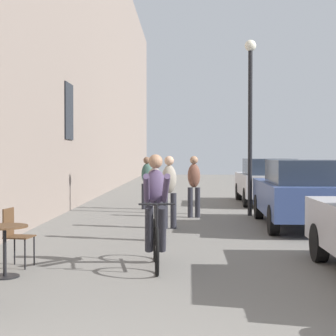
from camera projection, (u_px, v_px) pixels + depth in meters
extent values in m
cube|color=gray|center=(64.00, 12.00, 16.83)|extent=(0.50, 68.00, 12.24)
cube|color=black|center=(69.00, 111.00, 16.36)|extent=(0.04, 1.10, 1.70)
cylinder|color=black|center=(5.00, 276.00, 7.55)|extent=(0.40, 0.40, 0.02)
cylinder|color=black|center=(5.00, 252.00, 7.54)|extent=(0.05, 0.05, 0.67)
cylinder|color=#4C331E|center=(5.00, 226.00, 7.53)|extent=(0.64, 0.64, 0.02)
cylinder|color=black|center=(34.00, 251.00, 8.35)|extent=(0.02, 0.02, 0.45)
cylinder|color=black|center=(25.00, 254.00, 8.04)|extent=(0.02, 0.02, 0.45)
cylinder|color=black|center=(15.00, 250.00, 8.41)|extent=(0.02, 0.02, 0.45)
cylinder|color=black|center=(5.00, 254.00, 8.09)|extent=(0.02, 0.02, 0.45)
cube|color=#4C331E|center=(20.00, 237.00, 8.22)|extent=(0.43, 0.43, 0.02)
cube|color=#4C331E|center=(8.00, 222.00, 8.24)|extent=(0.07, 0.34, 0.42)
torus|color=black|center=(157.00, 252.00, 7.68)|extent=(0.10, 0.71, 0.71)
torus|color=black|center=(155.00, 240.00, 8.73)|extent=(0.10, 0.71, 0.71)
cylinder|color=black|center=(155.00, 223.00, 8.64)|extent=(0.05, 0.22, 0.58)
cylinder|color=black|center=(156.00, 205.00, 8.13)|extent=(0.10, 0.82, 0.14)
cylinder|color=black|center=(157.00, 228.00, 7.70)|extent=(0.04, 0.09, 0.67)
cylinder|color=black|center=(156.00, 243.00, 8.23)|extent=(0.11, 1.00, 0.12)
cylinder|color=black|center=(157.00, 204.00, 7.72)|extent=(0.52, 0.07, 0.03)
ellipsoid|color=black|center=(155.00, 204.00, 8.54)|extent=(0.12, 0.24, 0.06)
ellipsoid|color=#4C3D5B|center=(155.00, 187.00, 8.45)|extent=(0.37, 0.37, 0.59)
sphere|color=#A57A5B|center=(156.00, 161.00, 8.40)|extent=(0.22, 0.22, 0.22)
cylinder|color=#26262D|center=(162.00, 229.00, 8.40)|extent=(0.16, 0.40, 0.75)
cylinder|color=#26262D|center=(149.00, 229.00, 8.39)|extent=(0.16, 0.40, 0.75)
cylinder|color=#4C3D5B|center=(166.00, 189.00, 8.07)|extent=(0.16, 0.75, 0.48)
cylinder|color=#4C3D5B|center=(147.00, 189.00, 8.06)|extent=(0.13, 0.75, 0.48)
cylinder|color=#26262D|center=(150.00, 220.00, 10.74)|extent=(0.14, 0.14, 0.81)
cylinder|color=#26262D|center=(160.00, 220.00, 10.74)|extent=(0.14, 0.14, 0.81)
ellipsoid|color=#9E9384|center=(155.00, 184.00, 10.72)|extent=(0.34, 0.24, 0.64)
sphere|color=tan|center=(155.00, 163.00, 10.71)|extent=(0.22, 0.22, 0.22)
cylinder|color=#26262D|center=(173.00, 211.00, 12.54)|extent=(0.14, 0.14, 0.82)
cylinder|color=#26262D|center=(165.00, 211.00, 12.51)|extent=(0.14, 0.14, 0.82)
ellipsoid|color=#9E9384|center=(169.00, 179.00, 12.51)|extent=(0.37, 0.29, 0.65)
sphere|color=tan|center=(169.00, 161.00, 12.50)|extent=(0.22, 0.22, 0.22)
cylinder|color=#26262D|center=(190.00, 202.00, 14.74)|extent=(0.14, 0.14, 0.82)
cylinder|color=#26262D|center=(198.00, 202.00, 14.74)|extent=(0.14, 0.14, 0.82)
ellipsoid|color=brown|center=(194.00, 176.00, 14.72)|extent=(0.36, 0.26, 0.65)
sphere|color=#A57A5B|center=(194.00, 160.00, 14.71)|extent=(0.22, 0.22, 0.22)
cylinder|color=#26262D|center=(144.00, 196.00, 17.00)|extent=(0.14, 0.14, 0.80)
cylinder|color=#26262D|center=(150.00, 196.00, 16.98)|extent=(0.14, 0.14, 0.80)
ellipsoid|color=#38564C|center=(147.00, 174.00, 16.97)|extent=(0.36, 0.26, 0.63)
sphere|color=brown|center=(147.00, 160.00, 16.96)|extent=(0.22, 0.22, 0.22)
cylinder|color=black|center=(250.00, 133.00, 15.14)|extent=(0.12, 0.12, 4.60)
sphere|color=silver|center=(250.00, 46.00, 15.08)|extent=(0.32, 0.32, 0.32)
cylinder|color=black|center=(319.00, 243.00, 8.63)|extent=(0.20, 0.61, 0.61)
cube|color=#384C84|center=(301.00, 198.00, 12.90)|extent=(1.99, 4.52, 0.73)
cube|color=#283342|center=(305.00, 172.00, 12.35)|extent=(1.63, 2.46, 0.54)
cylinder|color=black|center=(259.00, 207.00, 14.43)|extent=(0.23, 0.65, 0.64)
cylinder|color=black|center=(323.00, 207.00, 14.33)|extent=(0.23, 0.65, 0.64)
cylinder|color=black|center=(273.00, 220.00, 11.49)|extent=(0.23, 0.65, 0.64)
cube|color=#B7B7BC|center=(266.00, 184.00, 18.98)|extent=(1.89, 4.44, 0.72)
cube|color=#283342|center=(269.00, 167.00, 18.44)|extent=(1.57, 2.41, 0.53)
cylinder|color=black|center=(239.00, 191.00, 20.48)|extent=(0.21, 0.64, 0.64)
cylinder|color=black|center=(283.00, 192.00, 20.41)|extent=(0.21, 0.64, 0.64)
cylinder|color=black|center=(247.00, 198.00, 17.57)|extent=(0.21, 0.64, 0.64)
cylinder|color=black|center=(298.00, 198.00, 17.50)|extent=(0.21, 0.64, 0.64)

